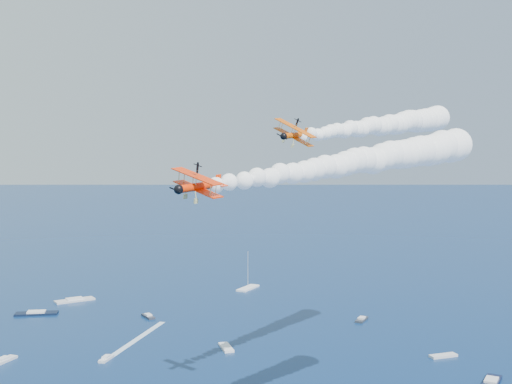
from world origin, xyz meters
TOP-DOWN VIEW (x-y plane):
  - biplane_lead at (24.65, 28.55)m, footprint 10.65×12.66m
  - biplane_trail at (-13.35, 4.80)m, footprint 9.25×10.76m
  - smoke_trail_lead at (59.20, 36.70)m, footprint 73.14×37.21m
  - smoke_trail_trail at (21.94, 8.66)m, footprint 72.46×21.51m
  - spectator_boats at (1.47, 119.23)m, footprint 227.26×186.21m

SIDE VIEW (x-z plane):
  - spectator_boats at x=1.47m, z-range 0.00..0.70m
  - biplane_trail at x=-13.35m, z-range 50.23..58.02m
  - smoke_trail_trail at x=21.94m, z-range 50.74..63.01m
  - biplane_lead at x=24.65m, z-range 56.79..66.47m
  - smoke_trail_lead at x=59.20m, z-range 58.25..70.51m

